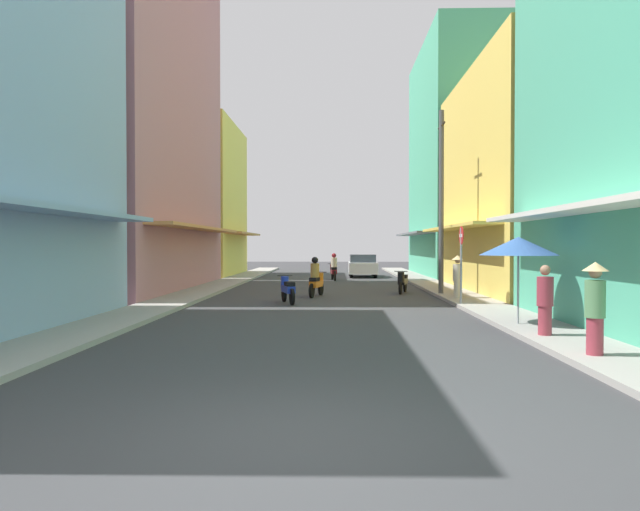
% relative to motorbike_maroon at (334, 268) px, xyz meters
% --- Properties ---
extents(ground_plane, '(93.75, 93.75, 0.00)m').
position_rel_motorbike_maroon_xyz_m(ground_plane, '(-0.35, -9.54, -0.70)').
color(ground_plane, '#38383A').
extents(sidewalk_left, '(1.71, 50.61, 0.12)m').
position_rel_motorbike_maroon_xyz_m(sidewalk_left, '(-5.61, -9.54, -0.64)').
color(sidewalk_left, '#9E9991').
rests_on(sidewalk_left, ground).
extents(sidewalk_right, '(1.71, 50.61, 0.12)m').
position_rel_motorbike_maroon_xyz_m(sidewalk_right, '(4.92, -9.54, -0.64)').
color(sidewalk_right, '#9E9991').
rests_on(sidewalk_right, ground).
extents(building_left_mid, '(7.05, 13.79, 16.17)m').
position_rel_motorbike_maroon_xyz_m(building_left_mid, '(-9.46, -7.41, 7.38)').
color(building_left_mid, '#B7727F').
rests_on(building_left_mid, ground).
extents(building_left_far, '(7.05, 9.06, 9.98)m').
position_rel_motorbike_maroon_xyz_m(building_left_far, '(-9.46, 4.61, 4.28)').
color(building_left_far, '#EFD159').
rests_on(building_left_far, ground).
extents(building_right_mid, '(7.05, 12.14, 9.55)m').
position_rel_motorbike_maroon_xyz_m(building_right_mid, '(8.77, -8.12, 4.07)').
color(building_right_mid, '#EFD159').
rests_on(building_right_mid, ground).
extents(building_right_far, '(7.05, 12.28, 15.10)m').
position_rel_motorbike_maroon_xyz_m(building_right_far, '(8.77, 4.96, 6.84)').
color(building_right_far, '#4CB28C').
rests_on(building_right_far, ground).
extents(motorbike_maroon, '(0.55, 1.81, 1.58)m').
position_rel_motorbike_maroon_xyz_m(motorbike_maroon, '(0.00, 0.00, 0.00)').
color(motorbike_maroon, black).
rests_on(motorbike_maroon, ground).
extents(motorbike_blue, '(0.73, 1.75, 0.96)m').
position_rel_motorbike_maroon_xyz_m(motorbike_blue, '(-1.57, -12.98, -0.20)').
color(motorbike_blue, black).
rests_on(motorbike_blue, ground).
extents(motorbike_black, '(0.69, 1.76, 0.96)m').
position_rel_motorbike_maroon_xyz_m(motorbike_black, '(2.94, -8.77, -0.20)').
color(motorbike_black, black).
rests_on(motorbike_black, ground).
extents(motorbike_orange, '(0.67, 1.77, 1.58)m').
position_rel_motorbike_maroon_xyz_m(motorbike_orange, '(-0.66, -10.42, 0.00)').
color(motorbike_orange, black).
rests_on(motorbike_orange, ground).
extents(parked_car, '(1.78, 4.11, 1.45)m').
position_rel_motorbike_maroon_xyz_m(parked_car, '(1.84, 3.67, 0.04)').
color(parked_car, silver).
rests_on(parked_car, ground).
extents(pedestrian_foreground, '(0.44, 0.44, 1.67)m').
position_rel_motorbike_maroon_xyz_m(pedestrian_foreground, '(4.56, -11.99, 0.23)').
color(pedestrian_foreground, beige).
rests_on(pedestrian_foreground, ground).
extents(pedestrian_crossing, '(0.44, 0.44, 1.74)m').
position_rel_motorbike_maroon_xyz_m(pedestrian_crossing, '(4.63, -22.75, 0.28)').
color(pedestrian_crossing, '#99333F').
rests_on(pedestrian_crossing, ground).
extents(pedestrian_far, '(0.34, 0.34, 1.61)m').
position_rel_motorbike_maroon_xyz_m(pedestrian_far, '(4.57, -20.58, 0.10)').
color(pedestrian_far, '#99333F').
rests_on(pedestrian_far, ground).
extents(vendor_umbrella, '(1.87, 1.87, 2.24)m').
position_rel_motorbike_maroon_xyz_m(vendor_umbrella, '(4.57, -18.80, 1.31)').
color(vendor_umbrella, '#99999E').
rests_on(vendor_umbrella, ground).
extents(utility_pole, '(0.20, 1.20, 7.39)m').
position_rel_motorbike_maroon_xyz_m(utility_pole, '(4.32, -10.07, 3.07)').
color(utility_pole, '#4C4C4F').
rests_on(utility_pole, ground).
extents(street_sign_no_entry, '(0.07, 0.60, 2.65)m').
position_rel_motorbike_maroon_xyz_m(street_sign_no_entry, '(4.22, -14.12, 1.01)').
color(street_sign_no_entry, gray).
rests_on(street_sign_no_entry, ground).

